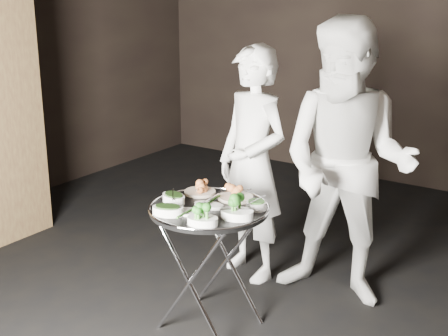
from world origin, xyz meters
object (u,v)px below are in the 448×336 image
Objects in this scene: waiter_left at (252,164)px; waiter_right at (347,165)px; serving_tray at (209,209)px; tray_stand at (209,262)px.

waiter_right reaches higher than waiter_left.
serving_tray is 0.43× the size of waiter_left.
waiter_right is at bearing 19.63° from waiter_left.
waiter_right is (0.49, 0.77, 0.48)m from tray_stand.
tray_stand is at bearing -60.00° from waiter_left.
waiter_right is at bearing 57.45° from serving_tray.
tray_stand is at bearing -129.16° from waiter_right.
waiter_left is 0.89× the size of waiter_right.
waiter_right is (0.49, 0.77, 0.15)m from serving_tray.
serving_tray is 0.93m from waiter_right.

